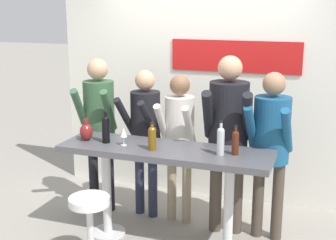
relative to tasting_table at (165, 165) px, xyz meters
The scene contains 14 objects.
back_wall 1.46m from the tasting_table, 89.82° to the left, with size 3.62×0.12×2.54m.
tasting_table is the anchor object (origin of this frame).
bar_stool 0.86m from the tasting_table, 130.51° to the right, with size 0.38×0.38×0.66m.
person_far_left 1.11m from the tasting_table, 152.16° to the left, with size 0.46×0.58×1.74m.
person_left 0.72m from the tasting_table, 127.89° to the left, with size 0.45×0.55×1.64m.
person_center_left 0.55m from the tasting_table, 93.11° to the left, with size 0.37×0.49×1.61m.
person_center 0.75m from the tasting_table, 42.30° to the left, with size 0.52×0.63×1.83m.
person_center_right 1.06m from the tasting_table, 26.81° to the left, with size 0.44×0.55×1.69m.
wine_bottle_0 0.68m from the tasting_table, behind, with size 0.08×0.08×0.32m.
wine_bottle_1 0.62m from the tasting_table, ahead, with size 0.07×0.07×0.31m.
wine_bottle_2 0.32m from the tasting_table, 132.96° to the right, with size 0.08×0.08×0.26m.
wine_bottle_3 0.73m from the tasting_table, ahead, with size 0.06×0.06×0.27m.
wine_glass_0 0.50m from the tasting_table, behind, with size 0.07×0.07×0.18m.
decorative_vase 0.86m from the tasting_table, behind, with size 0.13×0.13×0.22m.
Camera 1 is at (1.44, -3.95, 2.32)m, focal length 50.00 mm.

